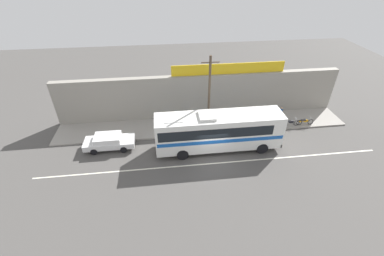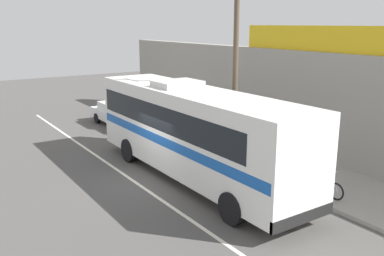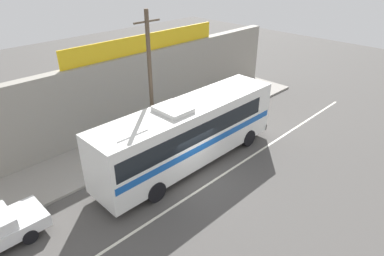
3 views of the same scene
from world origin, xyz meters
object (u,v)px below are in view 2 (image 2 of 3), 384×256
utility_pole (235,67)px  motorcycle_orange (320,182)px  intercity_bus (192,128)px  parked_car (118,113)px

utility_pole → motorcycle_orange: utility_pole is taller
intercity_bus → parked_car: bearing=172.6°
intercity_bus → utility_pole: size_ratio=1.43×
parked_car → motorcycle_orange: parked_car is taller
intercity_bus → utility_pole: bearing=100.3°
intercity_bus → parked_car: intercity_bus is taller
intercity_bus → parked_car: (-9.91, 1.29, -1.33)m
utility_pole → motorcycle_orange: bearing=3.4°
intercity_bus → utility_pole: (-0.44, 2.45, 2.16)m
motorcycle_orange → utility_pole: bearing=-176.6°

